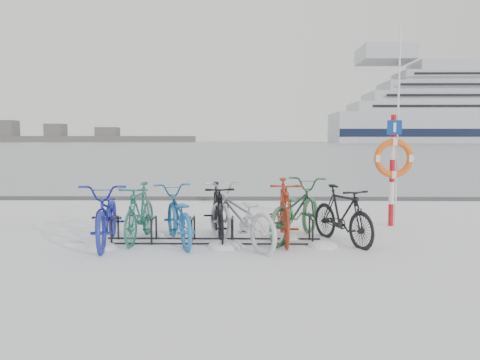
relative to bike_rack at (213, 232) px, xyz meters
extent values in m
plane|color=white|center=(0.00, 0.00, -0.18)|extent=(900.00, 900.00, 0.00)
cube|color=#99A4AD|center=(0.00, 155.00, -0.17)|extent=(400.00, 298.00, 0.02)
cube|color=#3F3F42|center=(0.00, 5.90, -0.13)|extent=(400.00, 0.25, 0.10)
cylinder|color=black|center=(-1.80, -0.22, 0.04)|extent=(0.04, 0.04, 0.44)
cylinder|color=black|center=(-1.80, 0.22, 0.04)|extent=(0.04, 0.04, 0.44)
cylinder|color=black|center=(-1.80, 0.00, 0.26)|extent=(0.04, 0.44, 0.04)
cylinder|color=black|center=(-1.08, -0.22, 0.04)|extent=(0.04, 0.04, 0.44)
cylinder|color=black|center=(-1.08, 0.22, 0.04)|extent=(0.04, 0.04, 0.44)
cylinder|color=black|center=(-1.08, 0.00, 0.26)|extent=(0.04, 0.44, 0.04)
cylinder|color=black|center=(-0.36, -0.22, 0.04)|extent=(0.04, 0.04, 0.44)
cylinder|color=black|center=(-0.36, 0.22, 0.04)|extent=(0.04, 0.04, 0.44)
cylinder|color=black|center=(-0.36, 0.00, 0.26)|extent=(0.04, 0.44, 0.04)
cylinder|color=black|center=(0.36, -0.22, 0.04)|extent=(0.04, 0.04, 0.44)
cylinder|color=black|center=(0.36, 0.22, 0.04)|extent=(0.04, 0.04, 0.44)
cylinder|color=black|center=(0.36, 0.00, 0.26)|extent=(0.04, 0.44, 0.04)
cylinder|color=black|center=(1.08, -0.22, 0.04)|extent=(0.04, 0.04, 0.44)
cylinder|color=black|center=(1.08, 0.22, 0.04)|extent=(0.04, 0.04, 0.44)
cylinder|color=black|center=(1.08, 0.00, 0.26)|extent=(0.04, 0.44, 0.04)
cylinder|color=black|center=(1.80, -0.22, 0.04)|extent=(0.04, 0.04, 0.44)
cylinder|color=black|center=(1.80, 0.22, 0.04)|extent=(0.04, 0.04, 0.44)
cylinder|color=black|center=(1.80, 0.00, 0.26)|extent=(0.04, 0.44, 0.04)
cylinder|color=black|center=(0.00, -0.22, -0.16)|extent=(4.00, 0.03, 0.03)
cylinder|color=black|center=(0.00, 0.22, -0.16)|extent=(4.00, 0.03, 0.03)
cylinder|color=red|center=(3.76, 1.67, 0.06)|extent=(0.11, 0.11, 0.48)
cylinder|color=silver|center=(3.76, 1.67, 0.54)|extent=(0.11, 0.11, 0.48)
cylinder|color=red|center=(3.76, 1.67, 1.02)|extent=(0.11, 0.11, 0.48)
cylinder|color=silver|center=(3.76, 1.67, 1.50)|extent=(0.11, 0.11, 0.48)
cylinder|color=red|center=(3.76, 1.67, 1.98)|extent=(0.11, 0.11, 0.48)
torus|color=#E35915|center=(3.76, 1.58, 1.29)|extent=(0.84, 0.14, 0.84)
cube|color=navy|center=(3.76, 1.59, 1.95)|extent=(0.31, 0.03, 0.31)
cylinder|color=silver|center=(3.87, 1.72, 2.00)|extent=(0.04, 0.04, 4.37)
cube|color=silver|center=(60.60, 200.78, 38.34)|extent=(22.01, 22.01, 6.60)
cube|color=#505050|center=(-120.00, 260.00, 1.57)|extent=(180.00, 12.00, 3.50)
cube|color=#505050|center=(-90.00, 260.00, 4.82)|extent=(20.00, 10.00, 6.00)
imported|color=navy|center=(-1.88, -0.15, 0.40)|extent=(1.12, 2.31, 1.16)
imported|color=#1F6350|center=(-1.37, 0.16, 0.37)|extent=(0.62, 1.87, 1.11)
imported|color=#2065A9|center=(-0.63, -0.03, 0.36)|extent=(1.35, 2.17, 1.07)
imported|color=black|center=(0.08, 0.23, 0.37)|extent=(0.81, 1.90, 1.11)
imported|color=silver|center=(0.50, -0.30, 0.39)|extent=(1.81, 2.26, 1.15)
imported|color=maroon|center=(1.32, 0.13, 0.42)|extent=(0.57, 1.99, 1.20)
imported|color=#346843|center=(1.54, 0.34, 0.41)|extent=(1.74, 2.34, 1.17)
imported|color=black|center=(2.37, 0.02, 0.36)|extent=(1.21, 1.86, 1.09)
ellipsoid|color=white|center=(0.25, -0.37, -0.18)|extent=(0.64, 0.64, 0.22)
ellipsoid|color=white|center=(-1.86, -0.53, -0.18)|extent=(0.51, 0.51, 0.18)
ellipsoid|color=white|center=(-1.09, 0.65, -0.18)|extent=(0.41, 0.41, 0.14)
ellipsoid|color=white|center=(1.97, -0.31, -0.18)|extent=(0.53, 0.53, 0.19)
ellipsoid|color=white|center=(0.32, 0.61, -0.18)|extent=(0.32, 0.32, 0.11)
ellipsoid|color=white|center=(1.42, 0.41, -0.18)|extent=(0.54, 0.54, 0.19)
ellipsoid|color=white|center=(-2.53, -0.15, -0.18)|extent=(0.39, 0.39, 0.14)
camera|label=1|loc=(0.64, -8.43, 1.71)|focal=35.00mm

